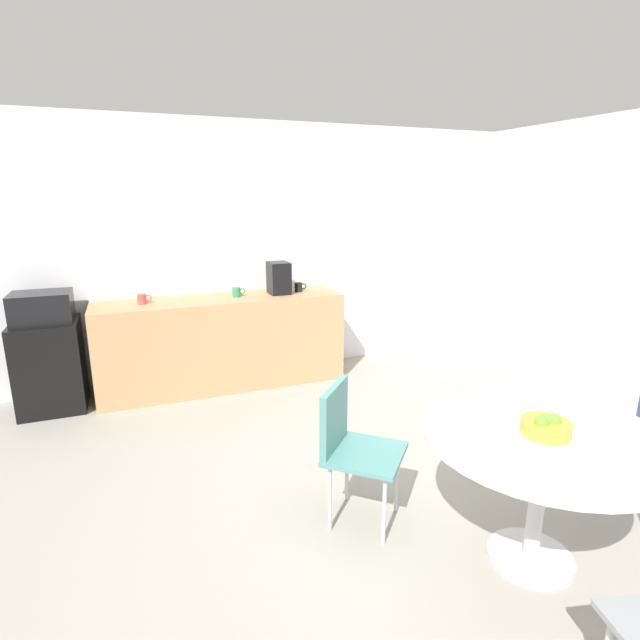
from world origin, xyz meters
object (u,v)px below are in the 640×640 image
object	(u,v)px
mug_white	(299,287)
coffee_maker	(279,278)
mini_fridge	(50,366)
fruit_bowl	(546,426)
chair_teal	(349,438)
mug_green	(237,292)
microwave	(42,307)
mug_red	(142,299)
round_table	(543,455)

from	to	relation	value
mug_white	coffee_maker	bearing A→B (deg)	-174.58
mini_fridge	fruit_bowl	world-z (taller)	fruit_bowl
chair_teal	mug_green	xyz separation A→B (m)	(-0.12, 2.39, 0.43)
mini_fridge	chair_teal	size ratio (longest dim) A/B	0.97
chair_teal	mug_green	distance (m)	2.43
chair_teal	fruit_bowl	size ratio (longest dim) A/B	3.48
microwave	fruit_bowl	size ratio (longest dim) A/B	2.01
chair_teal	mug_white	xyz separation A→B (m)	(0.54, 2.42, 0.43)
chair_teal	fruit_bowl	world-z (taller)	fruit_bowl
mug_white	mug_red	world-z (taller)	same
fruit_bowl	mug_white	world-z (taller)	mug_white
microwave	fruit_bowl	world-z (taller)	microwave
round_table	mug_green	size ratio (longest dim) A/B	9.29
mug_white	microwave	bearing A→B (deg)	-179.49
microwave	chair_teal	xyz separation A→B (m)	(1.82, -2.40, -0.41)
chair_teal	microwave	bearing A→B (deg)	127.21
mini_fridge	microwave	world-z (taller)	microwave
chair_teal	mug_red	bearing A→B (deg)	112.71
fruit_bowl	chair_teal	bearing A→B (deg)	136.69
mini_fridge	microwave	size ratio (longest dim) A/B	1.68
microwave	coffee_maker	xyz separation A→B (m)	(2.14, 0.00, 0.12)
mug_white	mug_green	bearing A→B (deg)	-177.74
mini_fridge	mug_white	distance (m)	2.42
mini_fridge	microwave	xyz separation A→B (m)	(-0.00, 0.00, 0.53)
mini_fridge	mug_green	distance (m)	1.79
fruit_bowl	mug_white	distance (m)	3.12
mini_fridge	coffee_maker	xyz separation A→B (m)	(2.14, 0.00, 0.66)
round_table	coffee_maker	bearing A→B (deg)	97.99
mini_fridge	fruit_bowl	size ratio (longest dim) A/B	3.39
chair_teal	mug_green	world-z (taller)	mug_green
chair_teal	coffee_maker	bearing A→B (deg)	82.44
mug_green	mug_red	bearing A→B (deg)	-179.71
fruit_bowl	coffee_maker	size ratio (longest dim) A/B	0.74
microwave	mug_green	bearing A→B (deg)	-0.17
round_table	mug_green	world-z (taller)	mug_green
mini_fridge	mug_white	bearing A→B (deg)	0.51
fruit_bowl	mug_red	world-z (taller)	mug_red
fruit_bowl	coffee_maker	distance (m)	3.13
microwave	round_table	bearing A→B (deg)	-50.18
mini_fridge	microwave	bearing A→B (deg)	180.00
mini_fridge	mug_white	size ratio (longest dim) A/B	6.26
chair_teal	mug_green	bearing A→B (deg)	92.81
coffee_maker	mug_red	bearing A→B (deg)	-179.59
round_table	chair_teal	world-z (taller)	chair_teal
mug_white	coffee_maker	size ratio (longest dim) A/B	0.40
coffee_maker	mug_white	bearing A→B (deg)	5.42
coffee_maker	round_table	bearing A→B (deg)	-82.01
microwave	fruit_bowl	bearing A→B (deg)	-50.40
mug_white	coffee_maker	distance (m)	0.25
mug_white	round_table	bearing A→B (deg)	-86.07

